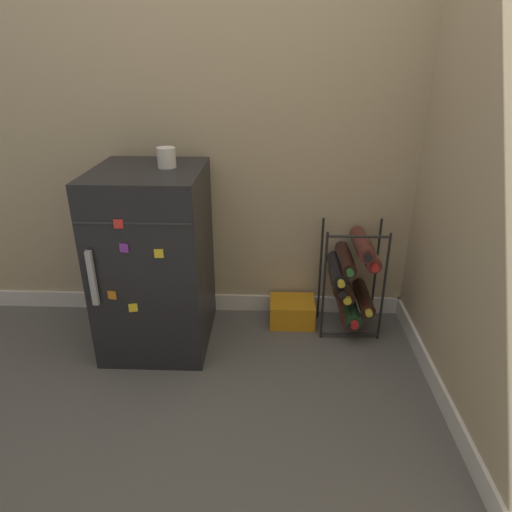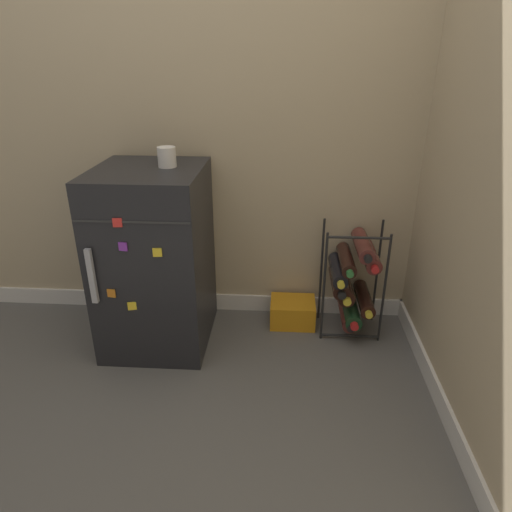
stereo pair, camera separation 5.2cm
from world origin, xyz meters
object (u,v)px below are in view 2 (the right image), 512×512
object	(u,v)px
fridge_top_cup	(167,157)
soda_box	(293,312)
mini_fridge	(155,259)
wine_rack	(351,282)

from	to	relation	value
fridge_top_cup	soda_box	bearing A→B (deg)	12.81
mini_fridge	wine_rack	distance (m)	0.95
wine_rack	fridge_top_cup	xyz separation A→B (m)	(-0.84, -0.08, 0.62)
mini_fridge	wine_rack	size ratio (longest dim) A/B	1.51
mini_fridge	soda_box	distance (m)	0.76
mini_fridge	wine_rack	world-z (taller)	mini_fridge
mini_fridge	fridge_top_cup	xyz separation A→B (m)	(0.08, 0.04, 0.47)
wine_rack	fridge_top_cup	world-z (taller)	fridge_top_cup
wine_rack	fridge_top_cup	distance (m)	1.05
mini_fridge	soda_box	size ratio (longest dim) A/B	3.69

